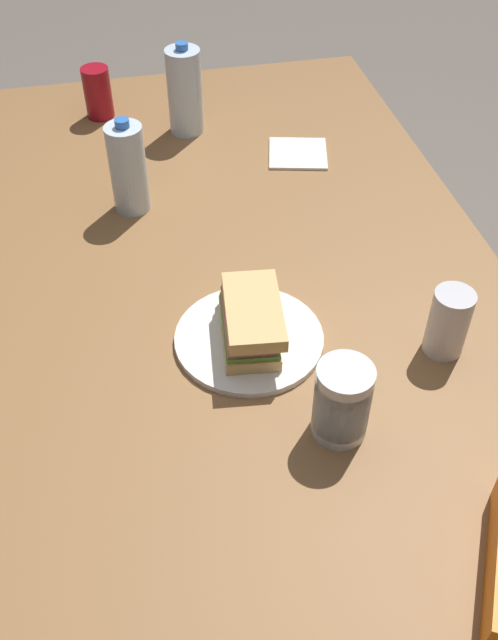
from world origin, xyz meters
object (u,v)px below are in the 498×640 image
Objects in this scene: paper_plate at (249,339)px; sandwich at (250,320)px; water_bottle_spare at (128,168)px; dining_table at (251,341)px; water_bottle_tall at (185,91)px; soda_can_silver at (448,322)px; soda_can_red at (98,93)px; plastic_cup_stack at (342,401)px.

sandwich is (0.00, 0.00, 0.05)m from paper_plate.
paper_plate is at bearing 19.70° from water_bottle_spare.
water_bottle_tall is at bearing -178.48° from dining_table.
soda_can_red is at bearing -151.08° from soda_can_silver.
paper_plate is 0.33m from soda_can_silver.
water_bottle_spare is at bearing -160.30° from paper_plate.
soda_can_silver is (0.80, 0.31, -0.04)m from water_bottle_tall.
plastic_cup_stack is at bearing 15.40° from soda_can_red.
soda_can_silver is at bearing 61.29° from dining_table.
dining_table is at bearing 164.67° from paper_plate.
paper_plate is 2.06× the size of soda_can_silver.
water_bottle_spare is at bearing -137.80° from soda_can_silver.
paper_plate is (0.07, -0.02, 0.09)m from dining_table.
water_bottle_spare reaches higher than plastic_cup_stack.
soda_can_silver is (0.51, 0.47, -0.03)m from water_bottle_spare.
soda_can_red is at bearing -174.41° from water_bottle_spare.
soda_can_red is at bearing -166.88° from sandwich.
soda_can_red reaches higher than dining_table.
water_bottle_tall reaches higher than sandwich.
soda_can_red is (-0.75, -0.21, 0.14)m from dining_table.
dining_table is at bearing 166.38° from sandwich.
sandwich is 0.72m from water_bottle_tall.
dining_table is 0.12m from paper_plate.
paper_plate is 1.92× the size of plastic_cup_stack.
sandwich is at bearing 19.70° from water_bottle_spare.
soda_can_red is 0.93× the size of plastic_cup_stack.
soda_can_red and soda_can_silver have the same top height.
dining_table is at bearing 1.52° from water_bottle_tall.
plastic_cup_stack is (0.92, 0.09, -0.03)m from water_bottle_tall.
plastic_cup_stack is 0.65× the size of water_bottle_spare.
soda_can_red reaches higher than sandwich.
dining_table is 0.36m from soda_can_silver.
soda_can_red is at bearing -164.60° from plastic_cup_stack.
soda_can_silver is at bearing 21.09° from water_bottle_tall.
water_bottle_spare is at bearing -160.30° from sandwich.
plastic_cup_stack is (0.28, 0.07, 0.15)m from dining_table.
water_bottle_tall is at bearing -158.91° from soda_can_silver.
water_bottle_tall is 0.33m from water_bottle_spare.
sandwich is 1.46× the size of plastic_cup_stack.
sandwich reaches higher than paper_plate.
water_bottle_tall reaches higher than soda_can_red.
sandwich is (0.08, -0.02, 0.13)m from dining_table.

